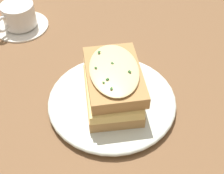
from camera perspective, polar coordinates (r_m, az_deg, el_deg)
The scene contains 4 objects.
ground_plane at distance 0.62m, azimuth 1.16°, elevation -3.33°, with size 2.40×2.40×0.00m, color brown.
dinner_plate at distance 0.61m, azimuth -0.00°, elevation -2.57°, with size 0.25×0.25×0.02m.
sandwich at distance 0.58m, azimuth 0.05°, elevation 0.44°, with size 0.18×0.18×0.08m.
teacup_with_saucer at distance 0.82m, azimuth -16.62°, elevation 12.05°, with size 0.14×0.13×0.06m.
Camera 1 is at (0.30, 0.26, 0.47)m, focal length 50.00 mm.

